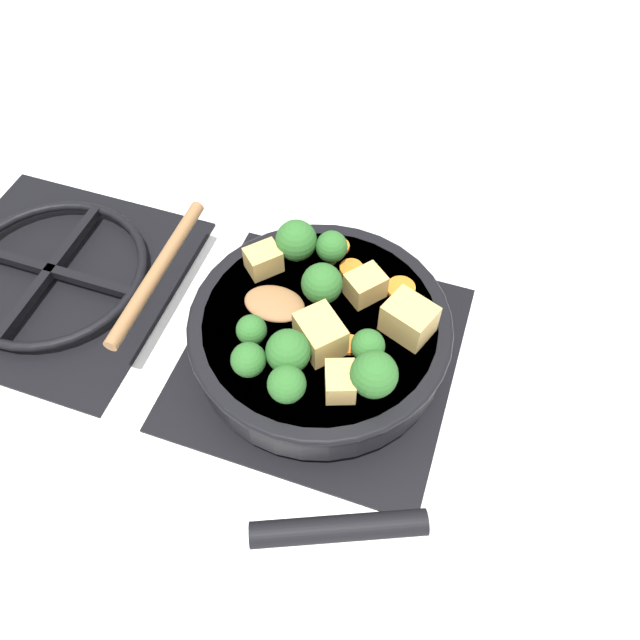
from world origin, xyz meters
name	(u,v)px	position (x,y,z in m)	size (l,w,h in m)	color
ground_plane	(320,357)	(0.00, 0.00, 0.00)	(2.40, 2.40, 0.00)	white
front_burner_grate	(320,351)	(0.00, 0.00, 0.01)	(0.31, 0.31, 0.03)	black
rear_burner_grate	(53,274)	(0.00, 0.36, 0.01)	(0.31, 0.31, 0.03)	black
skillet_pan	(320,333)	(0.00, 0.00, 0.05)	(0.39, 0.31, 0.05)	black
wooden_spoon	(209,286)	(0.00, 0.13, 0.08)	(0.22, 0.18, 0.02)	olive
tofu_cube_center_large	(340,382)	(-0.07, -0.05, 0.09)	(0.04, 0.03, 0.03)	tan
tofu_cube_near_handle	(365,286)	(0.05, -0.04, 0.09)	(0.04, 0.03, 0.03)	tan
tofu_cube_east_chunk	(320,334)	(-0.03, -0.01, 0.10)	(0.05, 0.04, 0.04)	tan
tofu_cube_west_chunk	(263,260)	(0.05, 0.08, 0.09)	(0.04, 0.03, 0.03)	tan
tofu_cube_back_piece	(409,319)	(0.02, -0.09, 0.10)	(0.05, 0.04, 0.04)	tan
broccoli_floret_near_spoon	(252,330)	(-0.05, 0.06, 0.10)	(0.03, 0.03, 0.04)	#709956
broccoli_floret_center_top	(290,386)	(-0.10, 0.00, 0.10)	(0.04, 0.04, 0.05)	#709956
broccoli_floret_east_rim	(368,346)	(-0.03, -0.06, 0.10)	(0.03, 0.03, 0.04)	#709956
broccoli_floret_west_rim	(332,247)	(0.08, 0.01, 0.10)	(0.04, 0.04, 0.04)	#709956
broccoli_floret_north_edge	(296,241)	(0.08, 0.05, 0.11)	(0.05, 0.05, 0.05)	#709956
broccoli_floret_south_cluster	(374,375)	(-0.06, -0.08, 0.11)	(0.05, 0.05, 0.05)	#709956
broccoli_floret_mid_floret	(288,352)	(-0.07, 0.01, 0.10)	(0.05, 0.05, 0.05)	#709956
broccoli_floret_small_inner	(322,284)	(0.03, 0.01, 0.10)	(0.05, 0.05, 0.05)	#709956
broccoli_floret_tall_stem	(249,360)	(-0.09, 0.05, 0.10)	(0.04, 0.04, 0.04)	#709956
carrot_slice_orange_thin	(339,246)	(0.11, 0.01, 0.08)	(0.02, 0.02, 0.01)	orange
carrot_slice_near_center	(401,288)	(0.07, -0.07, 0.08)	(0.03, 0.03, 0.01)	orange
carrot_slice_edge_slice	(350,345)	(-0.02, -0.04, 0.08)	(0.02, 0.02, 0.01)	orange
carrot_slice_under_broccoli	(351,268)	(0.08, -0.01, 0.08)	(0.03, 0.03, 0.01)	orange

